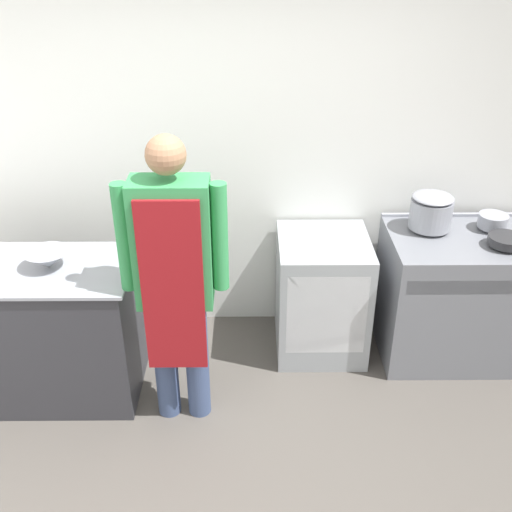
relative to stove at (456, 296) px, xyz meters
name	(u,v)px	position (x,y,z in m)	size (l,w,h in m)	color
ground_plane	(243,511)	(-1.47, -1.38, -0.45)	(14.00, 14.00, 0.00)	#4C4742
wall_back	(244,151)	(-1.47, 0.43, 0.90)	(8.00, 0.05, 2.70)	white
prep_counter	(36,331)	(-2.79, -0.40, 0.01)	(1.31, 0.66, 0.92)	#2D2D33
stove	(456,296)	(0.00, 0.00, 0.00)	(1.00, 0.71, 0.92)	slate
fridge_unit	(321,295)	(-0.93, 0.06, -0.02)	(0.62, 0.65, 0.85)	#93999E
person_cook	(174,272)	(-1.85, -0.63, 0.57)	(0.60, 0.24, 1.81)	#38476B
mixing_bowl	(48,259)	(-2.63, -0.39, 0.52)	(0.27, 0.27, 0.11)	gray
stock_pot	(431,211)	(-0.23, 0.13, 0.59)	(0.28, 0.28, 0.24)	gray
saute_pan	(506,240)	(0.20, -0.12, 0.50)	(0.23, 0.23, 0.05)	#262628
sauce_pot	(493,221)	(0.20, 0.13, 0.51)	(0.19, 0.19, 0.09)	gray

